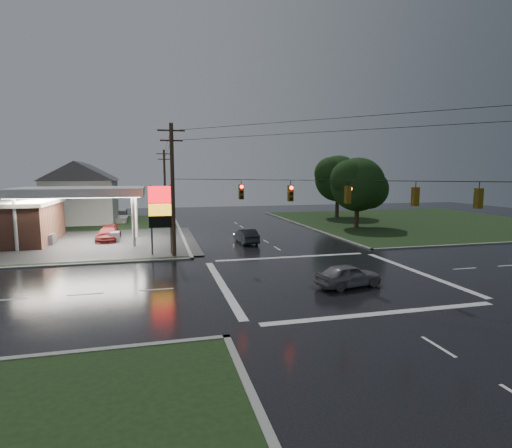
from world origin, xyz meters
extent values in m
plane|color=black|center=(0.00, 0.00, 0.00)|extent=(120.00, 120.00, 0.00)
cube|color=black|center=(-26.00, 26.00, 0.04)|extent=(36.00, 36.00, 0.08)
cube|color=black|center=(26.00, 26.00, 0.04)|extent=(36.00, 36.00, 0.08)
cube|color=#2D2D2D|center=(-20.00, 18.00, 0.09)|extent=(26.00, 18.00, 0.02)
cylinder|color=silver|center=(-23.00, 15.00, 2.50)|extent=(0.30, 0.30, 5.00)
cylinder|color=silver|center=(-13.00, 15.00, 2.50)|extent=(0.30, 0.30, 5.00)
cylinder|color=silver|center=(-23.00, 21.00, 2.50)|extent=(0.30, 0.30, 5.00)
cylinder|color=silver|center=(-13.00, 21.00, 2.50)|extent=(0.30, 0.30, 5.00)
cube|color=silver|center=(-18.00, 18.00, 5.20)|extent=(12.00, 8.00, 0.80)
cube|color=white|center=(-18.00, 18.00, 4.78)|extent=(11.40, 7.40, 0.04)
cube|color=#59595E|center=(-21.00, 18.00, 0.55)|extent=(0.80, 1.60, 1.10)
cube|color=#59595E|center=(-15.00, 18.00, 0.55)|extent=(0.80, 1.60, 1.10)
cylinder|color=#59595E|center=(-11.30, 10.50, 3.00)|extent=(0.16, 0.16, 6.00)
cylinder|color=#59595E|center=(-9.70, 10.50, 3.00)|extent=(0.16, 0.16, 6.00)
cube|color=red|center=(-10.50, 10.50, 5.20)|extent=(2.00, 0.35, 1.40)
cube|color=#EEA919|center=(-10.50, 10.50, 3.90)|extent=(2.00, 0.35, 1.00)
cube|color=black|center=(-10.50, 10.50, 2.90)|extent=(2.00, 0.35, 1.00)
cylinder|color=#382619|center=(-9.50, 9.50, 5.50)|extent=(0.32, 0.32, 11.00)
cube|color=#382619|center=(-9.50, 9.50, 10.40)|extent=(2.20, 0.12, 0.12)
cube|color=#382619|center=(-9.50, 9.50, 9.60)|extent=(1.80, 0.12, 0.12)
cylinder|color=#382619|center=(-9.50, 38.00, 5.25)|extent=(0.32, 0.32, 10.50)
cube|color=#382619|center=(-9.50, 38.00, 9.90)|extent=(2.20, 0.12, 0.12)
cube|color=#382619|center=(-9.50, 38.00, 9.10)|extent=(1.80, 0.12, 0.12)
cube|color=#59470C|center=(-4.75, 4.75, 5.60)|extent=(0.34, 0.34, 1.10)
cylinder|color=#FF0C07|center=(-4.75, 4.55, 5.98)|extent=(0.22, 0.08, 0.22)
cube|color=#59470C|center=(-1.90, 1.90, 5.60)|extent=(0.34, 0.34, 1.10)
cylinder|color=#FF0C07|center=(-1.90, 1.70, 5.98)|extent=(0.22, 0.08, 0.22)
cube|color=#59470C|center=(0.95, -0.95, 5.60)|extent=(0.34, 0.34, 1.10)
cylinder|color=#FF0C07|center=(1.15, -0.95, 5.98)|extent=(0.08, 0.22, 0.22)
cube|color=#59470C|center=(3.80, -3.80, 5.60)|extent=(0.34, 0.34, 1.10)
cylinder|color=#FF0C07|center=(3.80, -3.60, 5.98)|extent=(0.22, 0.08, 0.22)
cube|color=#59470C|center=(6.08, -6.08, 5.60)|extent=(0.34, 0.34, 1.10)
cylinder|color=#FF0C07|center=(6.08, -5.88, 5.98)|extent=(0.22, 0.08, 0.22)
cube|color=silver|center=(-21.00, 36.00, 3.00)|extent=(9.00, 8.00, 6.00)
cube|color=gray|center=(-15.70, 36.00, 0.40)|extent=(1.60, 4.80, 0.80)
cube|color=silver|center=(-22.00, 48.00, 3.00)|extent=(9.00, 8.00, 6.00)
cube|color=gray|center=(-16.70, 48.00, 0.40)|extent=(1.60, 4.80, 0.80)
cylinder|color=black|center=(14.00, 22.00, 2.52)|extent=(0.56, 0.56, 5.04)
sphere|color=black|center=(14.00, 22.00, 5.58)|extent=(6.80, 6.80, 6.80)
sphere|color=black|center=(15.70, 22.30, 4.95)|extent=(5.10, 5.10, 5.10)
sphere|color=black|center=(12.64, 21.60, 6.30)|extent=(4.76, 4.76, 4.76)
cylinder|color=black|center=(17.00, 34.00, 2.80)|extent=(0.56, 0.56, 5.60)
sphere|color=black|center=(17.00, 34.00, 6.20)|extent=(7.20, 7.20, 7.20)
sphere|color=black|center=(18.80, 34.30, 5.50)|extent=(5.40, 5.40, 5.40)
sphere|color=black|center=(15.56, 33.60, 7.00)|extent=(5.04, 5.04, 5.04)
imported|color=black|center=(-2.17, 14.57, 0.73)|extent=(1.79, 4.53, 1.47)
imported|color=slate|center=(0.50, -2.22, 0.71)|extent=(4.42, 2.42, 1.42)
imported|color=#521312|center=(-15.75, 19.22, 0.75)|extent=(2.24, 5.20, 1.49)
camera|label=1|loc=(-10.86, -24.07, 6.91)|focal=28.00mm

